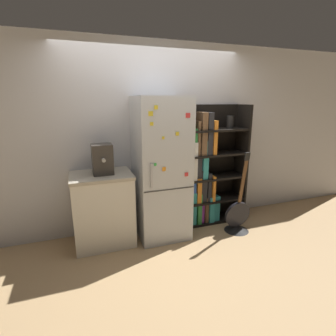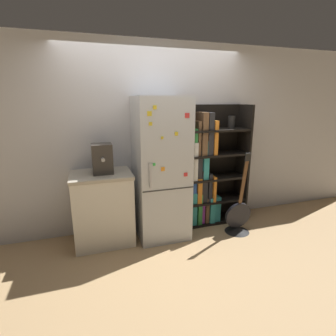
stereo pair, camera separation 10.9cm
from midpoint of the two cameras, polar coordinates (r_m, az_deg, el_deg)
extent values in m
plane|color=tan|center=(3.72, -0.01, -14.82)|extent=(16.00, 16.00, 0.00)
cube|color=silver|center=(3.73, -2.26, 6.46)|extent=(8.00, 0.05, 2.60)
cube|color=silver|center=(3.48, -0.64, -0.24)|extent=(0.67, 0.65, 1.88)
cube|color=#333333|center=(3.23, 1.10, -4.71)|extent=(0.65, 0.01, 0.01)
cube|color=#B2B2B7|center=(3.09, -2.90, -1.72)|extent=(0.02, 0.02, 0.30)
cube|color=red|center=(3.25, 4.84, -1.43)|extent=(0.05, 0.01, 0.05)
cube|color=yellow|center=(3.00, -1.81, 13.07)|extent=(0.04, 0.01, 0.04)
cube|color=yellow|center=(3.10, 2.86, 7.46)|extent=(0.04, 0.01, 0.04)
cube|color=orange|center=(3.13, -0.11, -0.23)|extent=(0.05, 0.02, 0.05)
cube|color=green|center=(3.08, -2.03, 0.77)|extent=(0.03, 0.01, 0.03)
cube|color=yellow|center=(3.05, -0.24, 6.59)|extent=(0.03, 0.01, 0.03)
cube|color=red|center=(3.13, 5.21, 11.33)|extent=(0.06, 0.01, 0.05)
cube|color=yellow|center=(2.99, -2.78, 9.58)|extent=(0.04, 0.01, 0.04)
cube|color=yellow|center=(2.98, -2.98, 11.75)|extent=(0.05, 0.02, 0.05)
cube|color=black|center=(3.77, 5.19, -0.01)|extent=(0.03, 0.37, 1.76)
cube|color=black|center=(4.19, 16.58, 0.95)|extent=(0.03, 0.37, 1.76)
cube|color=black|center=(4.10, 10.05, 1.05)|extent=(0.93, 0.03, 1.76)
cube|color=black|center=(4.25, 10.61, -10.91)|extent=(0.87, 0.34, 0.03)
cube|color=black|center=(4.12, 10.83, -6.66)|extent=(0.87, 0.34, 0.03)
cube|color=black|center=(4.00, 11.07, -1.95)|extent=(0.87, 0.34, 0.03)
cube|color=black|center=(3.92, 11.32, 3.00)|extent=(0.87, 0.34, 0.03)
cube|color=black|center=(3.87, 11.58, 8.12)|extent=(0.87, 0.34, 0.03)
cube|color=teal|center=(3.98, 5.90, -8.40)|extent=(0.08, 0.26, 0.50)
cube|color=#338C3F|center=(4.02, 7.02, -8.39)|extent=(0.06, 0.30, 0.47)
cube|color=purple|center=(4.05, 7.77, -8.16)|extent=(0.05, 0.26, 0.48)
cube|color=brown|center=(4.10, 8.59, -8.61)|extent=(0.05, 0.28, 0.39)
cube|color=teal|center=(4.13, 9.55, -8.43)|extent=(0.08, 0.32, 0.40)
cube|color=teal|center=(4.17, 10.76, -8.29)|extent=(0.09, 0.26, 0.39)
cube|color=#2D59B2|center=(3.85, 5.96, -3.62)|extent=(0.07, 0.24, 0.52)
cube|color=orange|center=(3.92, 6.87, -4.48)|extent=(0.06, 0.32, 0.37)
cube|color=#262628|center=(3.93, 8.09, -3.65)|extent=(0.09, 0.26, 0.48)
cube|color=#262628|center=(3.98, 9.21, -3.86)|extent=(0.05, 0.28, 0.43)
cube|color=orange|center=(4.01, 10.01, -4.10)|extent=(0.04, 0.31, 0.38)
cube|color=silver|center=(3.77, 5.99, 1.71)|extent=(0.07, 0.32, 0.54)
cube|color=#262628|center=(3.81, 7.14, 0.86)|extent=(0.07, 0.24, 0.42)
cube|color=teal|center=(3.83, 8.43, 1.93)|extent=(0.08, 0.26, 0.56)
cube|color=#338C3F|center=(3.72, 6.04, 5.77)|extent=(0.06, 0.29, 0.38)
cube|color=brown|center=(3.73, 7.00, 6.54)|extent=(0.04, 0.26, 0.48)
cube|color=brown|center=(3.75, 8.13, 7.43)|extent=(0.08, 0.28, 0.59)
cube|color=#262628|center=(3.78, 9.39, 7.44)|extent=(0.08, 0.27, 0.59)
cube|color=orange|center=(3.83, 10.38, 6.64)|extent=(0.05, 0.29, 0.48)
cylinder|color=black|center=(3.97, 14.44, 9.65)|extent=(0.10, 0.10, 0.18)
cube|color=silver|center=(3.53, -13.08, -8.78)|extent=(0.73, 0.58, 0.90)
cube|color=#B2A893|center=(3.38, -13.53, -1.45)|extent=(0.75, 0.60, 0.04)
cube|color=#38332D|center=(3.33, -13.22, 1.98)|extent=(0.25, 0.23, 0.37)
cylinder|color=#A5A39E|center=(3.18, -13.01, 1.77)|extent=(0.04, 0.06, 0.04)
cone|color=black|center=(3.99, 15.56, -12.78)|extent=(0.35, 0.35, 0.06)
cylinder|color=black|center=(3.89, 15.78, -9.87)|extent=(0.38, 0.10, 0.39)
cube|color=brown|center=(3.66, 16.92, -3.09)|extent=(0.04, 0.11, 0.62)
cube|color=black|center=(3.53, 17.82, 2.28)|extent=(0.07, 0.04, 0.11)
camera|label=1|loc=(0.05, -89.11, 0.23)|focal=28.00mm
camera|label=2|loc=(0.05, 90.89, -0.23)|focal=28.00mm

